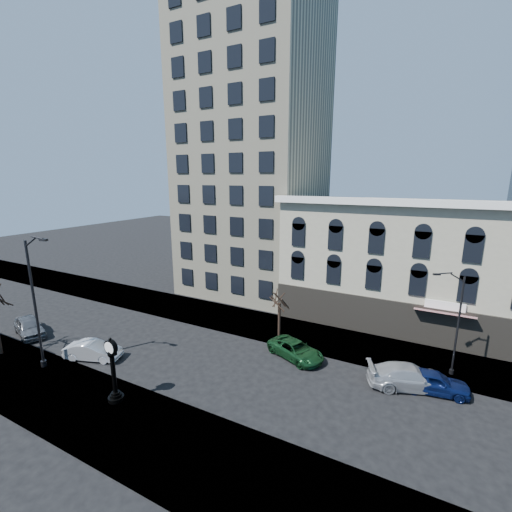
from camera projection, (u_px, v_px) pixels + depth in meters
The scene contains 14 objects.
ground at pixel (210, 362), 26.90m from camera, with size 160.00×160.00×0.00m, color black.
sidewalk_far at pixel (257, 324), 33.80m from camera, with size 160.00×6.00×0.12m, color gray.
sidewalk_near at pixel (131, 425), 19.98m from camera, with size 160.00×6.00×0.12m, color gray.
cream_tower at pixel (254, 135), 41.66m from camera, with size 15.90×15.40×42.50m.
victorian_row at pixel (401, 262), 33.87m from camera, with size 22.60×11.19×12.50m.
street_clock at pixel (113, 372), 21.72m from camera, with size 0.99×0.99×4.39m.
street_lamp_near at pixel (36, 269), 24.14m from camera, with size 2.68×0.56×10.34m.
street_lamp_far at pixel (453, 297), 23.83m from camera, with size 1.91×1.02×7.88m.
bare_tree_far at pixel (280, 296), 30.15m from camera, with size 3.01×3.01×5.17m.
car_near_a at pixel (29, 326), 31.46m from camera, with size 1.94×4.83×1.65m, color #595B60.
car_near_b at pixel (93, 350), 27.28m from camera, with size 1.54×4.40×1.45m, color silver.
car_far_a at pixel (296, 350), 27.48m from camera, with size 2.26×4.89×1.36m, color #143F1E.
car_far_b at pixel (410, 377), 23.54m from camera, with size 2.28×5.60×1.62m, color #A5A8AD.
car_far_c at pixel (433, 382), 23.04m from camera, with size 1.81×4.49×1.53m, color #0C194C.
Camera 1 is at (14.50, -19.90, 14.18)m, focal length 24.00 mm.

